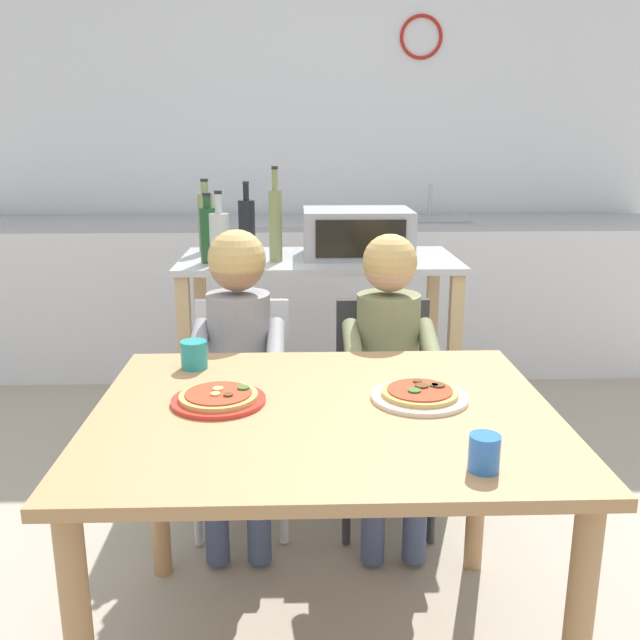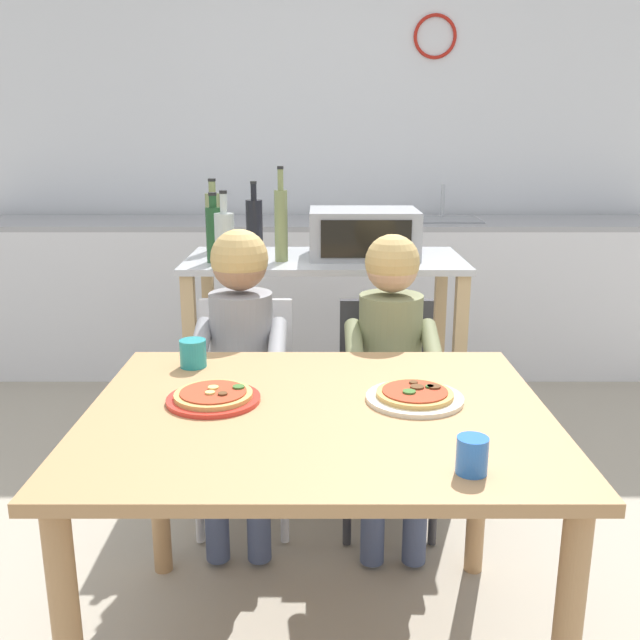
# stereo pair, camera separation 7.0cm
# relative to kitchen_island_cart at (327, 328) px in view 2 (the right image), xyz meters

# --- Properties ---
(ground_plane) EXTENTS (11.53, 11.53, 0.00)m
(ground_plane) POSITION_rel_kitchen_island_cart_xyz_m (-0.03, -0.07, -0.61)
(ground_plane) COLOR #A89E8C
(back_wall_tiled) EXTENTS (4.77, 0.14, 2.70)m
(back_wall_tiled) POSITION_rel_kitchen_island_cart_xyz_m (-0.03, 1.72, 0.74)
(back_wall_tiled) COLOR silver
(back_wall_tiled) RESTS_ON ground
(kitchen_counter) EXTENTS (4.29, 0.60, 1.11)m
(kitchen_counter) POSITION_rel_kitchen_island_cart_xyz_m (-0.02, 1.31, -0.16)
(kitchen_counter) COLOR silver
(kitchen_counter) RESTS_ON ground
(kitchen_island_cart) EXTENTS (1.14, 0.55, 0.91)m
(kitchen_island_cart) POSITION_rel_kitchen_island_cart_xyz_m (0.00, 0.00, 0.00)
(kitchen_island_cart) COLOR #B7BABF
(kitchen_island_cart) RESTS_ON ground
(toaster_oven) EXTENTS (0.44, 0.34, 0.19)m
(toaster_oven) POSITION_rel_kitchen_island_cart_xyz_m (0.16, 0.02, 0.40)
(toaster_oven) COLOR #999BA0
(toaster_oven) RESTS_ON kitchen_island_cart
(bottle_dark_olive_oil) EXTENTS (0.06, 0.06, 0.27)m
(bottle_dark_olive_oil) POSITION_rel_kitchen_island_cart_xyz_m (-0.44, -0.11, 0.42)
(bottle_dark_olive_oil) COLOR #1E4723
(bottle_dark_olive_oil) RESTS_ON kitchen_island_cart
(bottle_tall_green_wine) EXTENTS (0.06, 0.06, 0.31)m
(bottle_tall_green_wine) POSITION_rel_kitchen_island_cart_xyz_m (-0.48, 0.16, 0.44)
(bottle_tall_green_wine) COLOR olive
(bottle_tall_green_wine) RESTS_ON kitchen_island_cart
(bottle_squat_spirits) EXTENTS (0.07, 0.07, 0.30)m
(bottle_squat_spirits) POSITION_rel_kitchen_island_cart_xyz_m (-0.31, 0.23, 0.42)
(bottle_squat_spirits) COLOR black
(bottle_squat_spirits) RESTS_ON kitchen_island_cart
(bottle_brown_beer) EXTENTS (0.05, 0.05, 0.37)m
(bottle_brown_beer) POSITION_rel_kitchen_island_cart_xyz_m (-0.17, -0.09, 0.46)
(bottle_brown_beer) COLOR olive
(bottle_brown_beer) RESTS_ON kitchen_island_cart
(bottle_clear_vinegar) EXTENTS (0.08, 0.08, 0.29)m
(bottle_clear_vinegar) POSITION_rel_kitchen_island_cart_xyz_m (-0.38, -0.22, 0.41)
(bottle_clear_vinegar) COLOR #ADB7B2
(bottle_clear_vinegar) RESTS_ON kitchen_island_cart
(dining_table) EXTENTS (1.15, 0.94, 0.74)m
(dining_table) POSITION_rel_kitchen_island_cart_xyz_m (-0.03, -1.22, 0.03)
(dining_table) COLOR #AD7F51
(dining_table) RESTS_ON ground
(dining_chair_left) EXTENTS (0.36, 0.36, 0.81)m
(dining_chair_left) POSITION_rel_kitchen_island_cart_xyz_m (-0.29, -0.45, -0.13)
(dining_chair_left) COLOR silver
(dining_chair_left) RESTS_ON ground
(dining_chair_right) EXTENTS (0.36, 0.36, 0.81)m
(dining_chair_right) POSITION_rel_kitchen_island_cart_xyz_m (0.22, -0.47, -0.13)
(dining_chair_right) COLOR #333338
(dining_chair_right) RESTS_ON ground
(child_in_grey_shirt) EXTENTS (0.32, 0.42, 1.08)m
(child_in_grey_shirt) POSITION_rel_kitchen_island_cart_xyz_m (-0.29, -0.57, 0.09)
(child_in_grey_shirt) COLOR #424C6B
(child_in_grey_shirt) RESTS_ON ground
(child_in_olive_shirt) EXTENTS (0.32, 0.42, 1.06)m
(child_in_olive_shirt) POSITION_rel_kitchen_island_cart_xyz_m (0.22, -0.58, 0.07)
(child_in_olive_shirt) COLOR #424C6B
(child_in_olive_shirt) RESTS_ON ground
(pizza_plate_red_rimmed) EXTENTS (0.24, 0.24, 0.03)m
(pizza_plate_red_rimmed) POSITION_rel_kitchen_island_cart_xyz_m (-0.29, -1.18, 0.14)
(pizza_plate_red_rimmed) COLOR red
(pizza_plate_red_rimmed) RESTS_ON dining_table
(pizza_plate_cream) EXTENTS (0.25, 0.25, 0.03)m
(pizza_plate_cream) POSITION_rel_kitchen_island_cart_xyz_m (0.23, -1.17, 0.14)
(pizza_plate_cream) COLOR beige
(pizza_plate_cream) RESTS_ON dining_table
(drinking_cup_blue) EXTENTS (0.06, 0.06, 0.08)m
(drinking_cup_blue) POSITION_rel_kitchen_island_cart_xyz_m (0.29, -1.57, 0.17)
(drinking_cup_blue) COLOR blue
(drinking_cup_blue) RESTS_ON dining_table
(drinking_cup_teal) EXTENTS (0.08, 0.08, 0.08)m
(drinking_cup_teal) POSITION_rel_kitchen_island_cart_xyz_m (-0.39, -0.90, 0.17)
(drinking_cup_teal) COLOR teal
(drinking_cup_teal) RESTS_ON dining_table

